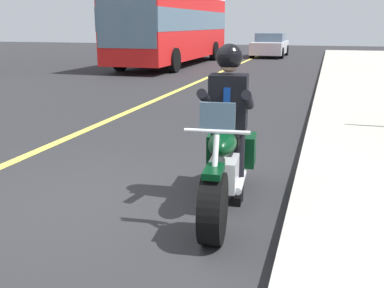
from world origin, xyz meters
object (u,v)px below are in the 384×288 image
rider_main (228,110)px  bus_near (174,25)px  car_silver (270,45)px  motorcycle_main (225,167)px

rider_main → bus_near: size_ratio=0.16×
car_silver → motorcycle_main: bearing=6.0°
bus_near → car_silver: (-7.00, 3.77, -1.18)m
rider_main → car_silver: bearing=-174.0°
motorcycle_main → rider_main: size_ratio=1.28×
motorcycle_main → car_silver: size_ratio=0.48×
bus_near → car_silver: bus_near is taller
bus_near → motorcycle_main: bearing=20.5°
rider_main → bus_near: bus_near is taller
bus_near → rider_main: bearing=20.6°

